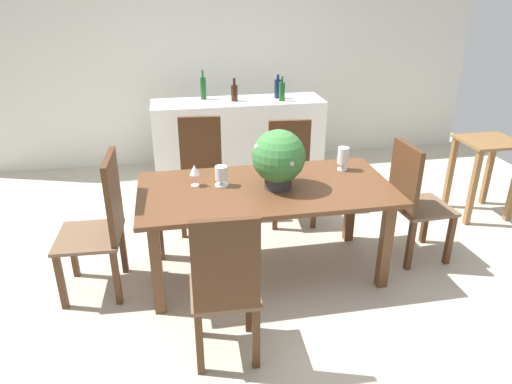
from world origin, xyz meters
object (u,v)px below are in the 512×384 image
at_px(wine_glass, 194,170).
at_px(wine_bottle_green, 278,88).
at_px(wine_bottle_clear, 282,91).
at_px(wine_bottle_amber, 203,88).
at_px(chair_foot_end, 413,198).
at_px(wine_bottle_dark, 234,92).
at_px(chair_far_right, 291,166).
at_px(crystal_vase_center_near, 221,175).
at_px(kitchen_counter, 239,142).
at_px(crystal_vase_left, 343,157).
at_px(chair_head_end, 103,220).
at_px(chair_near_left, 225,286).
at_px(dining_table, 266,199).
at_px(side_table, 485,163).
at_px(chair_far_left, 201,168).
at_px(flower_centerpiece, 278,158).

distance_m(wine_glass, wine_bottle_green, 2.06).
bearing_deg(wine_bottle_clear, wine_bottle_amber, 164.45).
xyz_separation_m(chair_foot_end, wine_bottle_dark, (-1.16, 1.86, 0.48)).
xyz_separation_m(chair_far_right, crystal_vase_center_near, (-0.75, -0.83, 0.30)).
xyz_separation_m(wine_glass, kitchen_counter, (0.59, 1.73, -0.39)).
bearing_deg(wine_glass, crystal_vase_left, 4.64).
bearing_deg(wine_bottle_green, wine_glass, -120.34).
bearing_deg(wine_bottle_dark, chair_far_right, -67.21).
xyz_separation_m(wine_glass, wine_bottle_amber, (0.23, 1.87, 0.20)).
bearing_deg(chair_head_end, chair_near_left, 42.43).
relative_size(wine_bottle_clear, wine_bottle_dark, 1.07).
bearing_deg(wine_bottle_amber, wine_bottle_clear, -15.55).
distance_m(chair_foot_end, wine_bottle_green, 2.08).
height_order(dining_table, crystal_vase_left, crystal_vase_left).
bearing_deg(chair_far_right, crystal_vase_left, -65.78).
bearing_deg(chair_near_left, crystal_vase_center_near, -93.79).
xyz_separation_m(chair_near_left, chair_far_right, (0.86, 1.84, -0.04)).
relative_size(dining_table, chair_far_right, 2.01).
relative_size(crystal_vase_center_near, wine_bottle_amber, 0.50).
relative_size(crystal_vase_center_near, wine_bottle_dark, 0.64).
distance_m(chair_foot_end, wine_bottle_clear, 1.95).
xyz_separation_m(crystal_vase_left, side_table, (1.58, 0.39, -0.31)).
bearing_deg(wine_bottle_amber, chair_near_left, -92.88).
relative_size(wine_bottle_clear, wine_bottle_green, 1.02).
relative_size(wine_bottle_amber, side_table, 0.41).
xyz_separation_m(crystal_vase_left, wine_glass, (-1.19, -0.10, 0.01)).
relative_size(wine_glass, wine_bottle_amber, 0.54).
bearing_deg(wine_glass, wine_bottle_green, 59.66).
xyz_separation_m(dining_table, chair_far_left, (-0.41, 0.92, -0.09)).
bearing_deg(wine_bottle_dark, side_table, -29.28).
relative_size(chair_far_right, crystal_vase_center_near, 6.06).
xyz_separation_m(chair_head_end, wine_bottle_dark, (1.22, 1.86, 0.45)).
xyz_separation_m(dining_table, wine_bottle_amber, (-0.28, 1.99, 0.42)).
bearing_deg(kitchen_counter, wine_bottle_green, 5.10).
relative_size(chair_far_right, chair_foot_end, 0.94).
distance_m(kitchen_counter, wine_bottle_dark, 0.56).
height_order(dining_table, wine_bottle_dark, wine_bottle_dark).
height_order(dining_table, wine_bottle_green, wine_bottle_green).
xyz_separation_m(dining_table, chair_near_left, (-0.43, -0.92, -0.08)).
bearing_deg(side_table, wine_bottle_dark, 150.72).
bearing_deg(chair_foot_end, crystal_vase_left, 63.37).
bearing_deg(wine_bottle_dark, kitchen_counter, 9.88).
relative_size(crystal_vase_center_near, wine_bottle_green, 0.61).
height_order(wine_bottle_green, wine_bottle_amber, wine_bottle_amber).
relative_size(dining_table, chair_head_end, 1.78).
distance_m(crystal_vase_left, crystal_vase_center_near, 1.00).
relative_size(chair_foot_end, wine_bottle_amber, 3.20).
bearing_deg(side_table, flower_centerpiece, -163.77).
distance_m(chair_near_left, wine_bottle_green, 3.02).
bearing_deg(dining_table, chair_head_end, -179.74).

